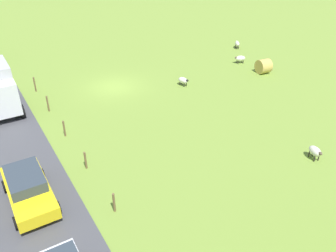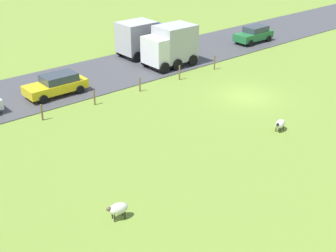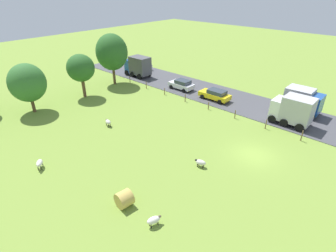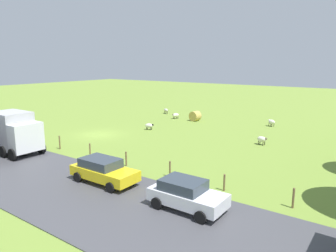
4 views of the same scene
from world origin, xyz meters
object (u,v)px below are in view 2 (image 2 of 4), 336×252
Objects in this scene: truck_0 at (171,45)px; truck_1 at (141,37)px; car_3 at (254,34)px; sheep_3 at (118,209)px; car_0 at (57,84)px; sheep_0 at (280,124)px.

truck_0 reaches higher than truck_1.
car_3 is (-3.65, -11.68, -0.90)m from truck_1.
sheep_3 is 16.09m from car_0.
sheep_0 is at bearing -151.41° from car_0.
sheep_0 is 0.25× the size of truck_0.
car_3 reaches higher than sheep_0.
car_0 is at bearing 88.65° from truck_0.
truck_0 is 10.94m from car_0.
car_3 is (0.34, -11.52, -1.00)m from truck_0.
sheep_3 is 31.43m from car_3.
sheep_3 is 24.72m from truck_1.
car_0 is (14.42, 7.86, 0.39)m from sheep_0.
sheep_3 is at bearing 140.42° from truck_1.
sheep_0 is 1.03× the size of sheep_3.
car_0 is at bearing 109.18° from truck_1.
car_3 is at bearing -88.32° from truck_0.
sheep_3 is 0.24× the size of truck_0.
truck_1 is at bearing 2.34° from truck_0.
car_3 is at bearing -45.10° from sheep_0.
sheep_0 is 12.89m from sheep_3.
sheep_0 is 0.26× the size of car_3.
truck_1 is (19.02, -15.73, 1.25)m from sheep_3.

